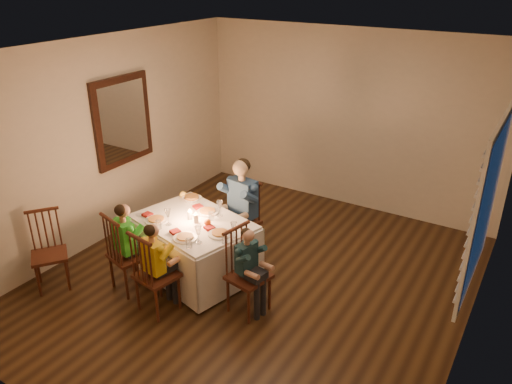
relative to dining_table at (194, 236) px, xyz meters
The scene contains 26 objects.
ground 0.89m from the dining_table, 19.08° to the left, with size 5.00×5.00×0.00m, color black.
wall_left 1.77m from the dining_table, behind, with size 0.02×5.00×2.60m, color #BCB2A0.
wall_right 3.06m from the dining_table, ahead, with size 0.02×5.00×2.60m, color #BCB2A0.
wall_back 2.94m from the dining_table, 75.76° to the left, with size 4.50×0.02×2.60m, color #BCB2A0.
ceiling 2.23m from the dining_table, 19.08° to the left, with size 5.00×5.00×0.00m, color white.
dining_table is the anchor object (origin of this frame).
chair_adult 0.87m from the dining_table, 73.10° to the left, with size 0.39×0.37×0.95m, color #3B1910, non-canonical shape.
chair_near_left 0.90m from the dining_table, 124.73° to the right, with size 0.39×0.37×0.95m, color #3B1910, non-canonical shape.
chair_near_right 0.90m from the dining_table, 82.61° to the right, with size 0.39×0.37×0.95m, color #3B1910, non-canonical shape.
chair_end 1.08m from the dining_table, 16.29° to the right, with size 0.39×0.37×0.95m, color #3B1910, non-canonical shape.
chair_extra 1.68m from the dining_table, 138.63° to the right, with size 0.38×0.36×0.91m, color #3B1910, non-canonical shape.
adult 0.87m from the dining_table, 73.10° to the left, with size 0.46×0.42×1.26m, color navy, non-canonical shape.
child_green 0.90m from the dining_table, 124.73° to the right, with size 0.35×0.32×1.06m, color green, non-canonical shape.
child_yellow 0.90m from the dining_table, 82.61° to the right, with size 0.33×0.30×1.03m, color gold, non-canonical shape.
child_teal 1.08m from the dining_table, 16.29° to the right, with size 0.30×0.28×0.98m, color #18343C, non-canonical shape.
setting_adult 0.33m from the dining_table, 84.48° to the left, with size 0.26×0.26×0.02m, color silver.
setting_green 0.46m from the dining_table, 147.22° to the right, with size 0.26×0.26×0.02m, color silver.
setting_yellow 0.46m from the dining_table, 62.94° to the right, with size 0.26×0.26×0.02m, color silver.
setting_teal 0.51m from the dining_table, 12.82° to the right, with size 0.26×0.26×0.02m, color silver.
candle_left 0.26m from the dining_table, 165.62° to the left, with size 0.06×0.06×0.10m, color white.
candle_right 0.26m from the dining_table, 14.38° to the right, with size 0.06×0.06×0.10m, color white.
squash 0.67m from the dining_table, 139.09° to the left, with size 0.09×0.09×0.09m, color yellow.
orange_fruit 0.32m from the dining_table, ahead, with size 0.08×0.08×0.08m, color orange.
serving_bowl 0.57m from the dining_table, 129.48° to the left, with size 0.22×0.22×0.05m, color silver.
wall_mirror 1.90m from the dining_table, 160.44° to the left, with size 0.06×0.95×1.15m.
window_blinds 3.09m from the dining_table, ahead, with size 0.07×1.34×1.54m.
Camera 1 is at (2.54, -4.14, 3.36)m, focal length 35.00 mm.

